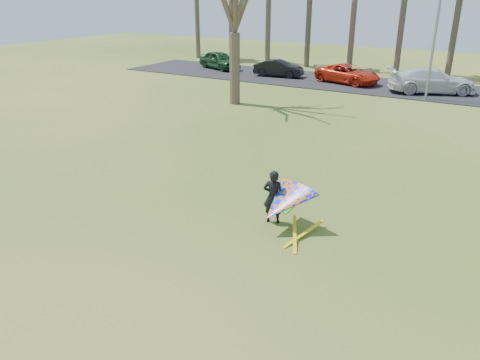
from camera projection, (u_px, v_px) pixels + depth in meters
The scene contains 8 objects.
ground at pixel (204, 239), 13.22m from camera, with size 100.00×100.00×0.00m, color #235612.
parking_strip at pixel (404, 88), 33.17m from camera, with size 46.00×7.00×0.06m, color black.
streetlight at pixel (439, 27), 28.09m from camera, with size 2.28×0.18×8.00m.
car_0 at pixel (220, 60), 40.94m from camera, with size 1.77×4.40×1.50m, color #183C1D.
car_1 at pixel (279, 68), 37.33m from camera, with size 1.37×3.93×1.29m, color black.
car_2 at pixel (348, 74), 34.71m from camera, with size 2.25×4.88×1.35m, color red.
car_3 at pixel (432, 81), 31.37m from camera, with size 2.29×5.63×1.63m, color silver.
kite_flyer at pixel (282, 202), 13.52m from camera, with size 2.13×2.39×2.02m.
Camera 1 is at (6.75, -9.50, 6.54)m, focal length 35.00 mm.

